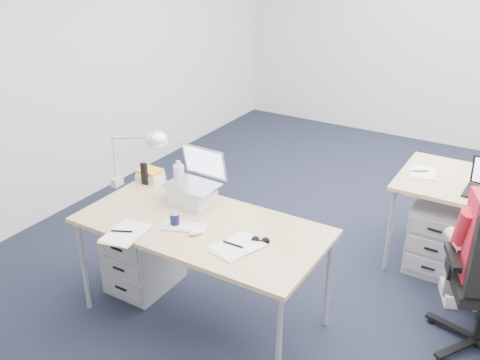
% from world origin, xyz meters
% --- Properties ---
extents(floor, '(7.00, 7.00, 0.00)m').
position_xyz_m(floor, '(0.00, 0.00, 0.00)').
color(floor, black).
rests_on(floor, ground).
extents(room, '(6.02, 7.02, 2.80)m').
position_xyz_m(room, '(0.00, 0.00, 1.71)').
color(room, silver).
rests_on(room, ground).
extents(desk_near, '(1.60, 0.80, 0.73)m').
position_xyz_m(desk_near, '(-0.95, -0.76, 0.68)').
color(desk_near, tan).
rests_on(desk_near, ground).
extents(drawer_pedestal_near, '(0.40, 0.50, 0.55)m').
position_xyz_m(drawer_pedestal_near, '(-1.54, -0.69, 0.28)').
color(drawer_pedestal_near, '#A8AAAE').
rests_on(drawer_pedestal_near, ground).
extents(drawer_pedestal_far, '(0.40, 0.50, 0.55)m').
position_xyz_m(drawer_pedestal_far, '(0.27, 0.70, 0.28)').
color(drawer_pedestal_far, '#A8AAAE').
rests_on(drawer_pedestal_far, ground).
extents(silver_laptop, '(0.35, 0.28, 0.37)m').
position_xyz_m(silver_laptop, '(-1.16, -0.56, 0.91)').
color(silver_laptop, silver).
rests_on(silver_laptop, desk_near).
extents(wireless_keyboard, '(0.30, 0.21, 0.01)m').
position_xyz_m(wireless_keyboard, '(-1.01, -0.86, 0.74)').
color(wireless_keyboard, white).
rests_on(wireless_keyboard, desk_near).
extents(computer_mouse, '(0.08, 0.10, 0.03)m').
position_xyz_m(computer_mouse, '(-0.91, -0.89, 0.75)').
color(computer_mouse, white).
rests_on(computer_mouse, desk_near).
extents(headphones, '(0.27, 0.24, 0.04)m').
position_xyz_m(headphones, '(-1.18, -0.51, 0.75)').
color(headphones, black).
rests_on(headphones, desk_near).
extents(can_koozie, '(0.07, 0.07, 0.10)m').
position_xyz_m(can_koozie, '(-1.08, -0.87, 0.78)').
color(can_koozie, '#13133C').
rests_on(can_koozie, desk_near).
extents(water_bottle, '(0.09, 0.09, 0.25)m').
position_xyz_m(water_bottle, '(-1.34, -0.48, 0.85)').
color(water_bottle, silver).
rests_on(water_bottle, desk_near).
extents(bear_figurine, '(0.10, 0.08, 0.15)m').
position_xyz_m(bear_figurine, '(-1.31, -0.45, 0.80)').
color(bear_figurine, '#37691C').
rests_on(bear_figurine, desk_near).
extents(book_stack, '(0.22, 0.19, 0.08)m').
position_xyz_m(book_stack, '(-1.66, -0.41, 0.77)').
color(book_stack, silver).
rests_on(book_stack, desk_near).
extents(cordless_phone, '(0.05, 0.03, 0.17)m').
position_xyz_m(cordless_phone, '(-1.64, -0.49, 0.81)').
color(cordless_phone, black).
rests_on(cordless_phone, desk_near).
extents(papers_left, '(0.25, 0.32, 0.01)m').
position_xyz_m(papers_left, '(-1.28, -1.11, 0.73)').
color(papers_left, '#D5CB7B').
rests_on(papers_left, desk_near).
extents(papers_right, '(0.29, 0.34, 0.01)m').
position_xyz_m(papers_right, '(-0.62, -0.89, 0.73)').
color(papers_right, '#D5CB7B').
rests_on(papers_right, desk_near).
extents(sunglasses, '(0.13, 0.09, 0.03)m').
position_xyz_m(sunglasses, '(-0.52, -0.76, 0.74)').
color(sunglasses, black).
rests_on(sunglasses, desk_near).
extents(desk_lamp, '(0.47, 0.22, 0.52)m').
position_xyz_m(desk_lamp, '(-1.64, -0.62, 0.99)').
color(desk_lamp, silver).
rests_on(desk_lamp, desk_near).
extents(far_papers, '(0.24, 0.29, 0.01)m').
position_xyz_m(far_papers, '(0.05, 0.77, 0.73)').
color(far_papers, white).
rests_on(far_papers, desk_far).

